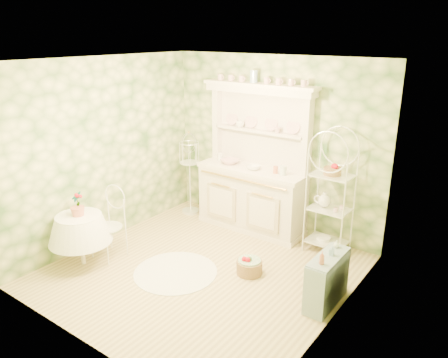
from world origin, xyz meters
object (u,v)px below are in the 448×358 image
Objects in this scene: side_shelf at (327,281)px; floor_basket at (249,266)px; kitchen_dresser at (253,160)px; round_table at (82,244)px; cafe_chair at (108,228)px; bakers_rack at (331,189)px; birdcage_stand at (190,173)px.

side_shelf is 1.09m from floor_basket.
kitchen_dresser is 2.36m from side_shelf.
floor_basket is (1.97, 1.12, -0.19)m from round_table.
cafe_chair is (-1.09, -1.97, -0.71)m from kitchen_dresser.
bakers_rack is (1.30, -0.02, -0.19)m from kitchen_dresser.
kitchen_dresser is 6.53× the size of floor_basket.
bakers_rack is 1.55m from floor_basket.
birdcage_stand reaches higher than cafe_chair.
kitchen_dresser reaches higher than cafe_chair.
cafe_chair is at bearing -157.27° from floor_basket.
birdcage_stand reaches higher than round_table.
round_table is 1.72× the size of floor_basket.
bakers_rack reaches higher than side_shelf.
kitchen_dresser is 1.75m from floor_basket.
bakers_rack is at bearing 1.36° from birdcage_stand.
side_shelf is at bearing -34.20° from kitchen_dresser.
kitchen_dresser is 1.57× the size of birdcage_stand.
cafe_chair is (0.13, 0.35, 0.13)m from round_table.
side_shelf is at bearing -65.19° from bakers_rack.
birdcage_stand is (0.02, 2.24, 0.43)m from round_table.
kitchen_dresser is 3.38× the size of side_shelf.
side_shelf is (0.52, -1.21, -0.67)m from bakers_rack.
floor_basket is at bearing 29.56° from round_table.
kitchen_dresser reaches higher than bakers_rack.
cafe_chair reaches higher than round_table.
round_table is 0.41× the size of birdcage_stand.
cafe_chair is (-2.91, -0.74, 0.14)m from side_shelf.
bakers_rack reaches higher than floor_basket.
side_shelf is 0.46× the size of birdcage_stand.
birdcage_stand reaches higher than side_shelf.
cafe_chair is at bearing -119.01° from kitchen_dresser.
cafe_chair is at bearing 68.87° from round_table.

